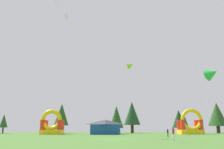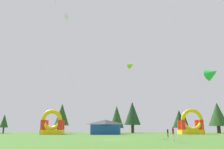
% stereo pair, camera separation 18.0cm
% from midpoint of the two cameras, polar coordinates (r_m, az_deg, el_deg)
% --- Properties ---
extents(ground_plane, '(120.00, 120.00, 0.00)m').
position_cam_midpoint_polar(ground_plane, '(37.77, 0.62, -15.00)').
color(ground_plane, '#47752D').
extents(kite_lime_delta, '(5.43, 8.12, 20.05)m').
position_cam_midpoint_polar(kite_lime_delta, '(68.93, 4.34, 2.17)').
color(kite_lime_delta, '#8CD826').
rests_on(kite_lime_delta, ground_plane).
extents(kite_green_delta, '(6.02, 4.55, 13.26)m').
position_cam_midpoint_polar(kite_green_delta, '(50.15, 22.36, 0.28)').
color(kite_green_delta, green).
rests_on(kite_green_delta, ground_plane).
extents(kite_white_diamond, '(11.03, 3.38, 26.56)m').
position_cam_midpoint_polar(kite_white_diamond, '(56.30, -10.71, 13.10)').
color(kite_white_diamond, white).
rests_on(kite_white_diamond, ground_plane).
extents(person_far_side, '(0.42, 0.42, 1.85)m').
position_cam_midpoint_polar(person_far_side, '(36.24, 14.06, -13.01)').
color(person_far_side, silver).
rests_on(person_far_side, ground_plane).
extents(person_left_edge, '(0.38, 0.38, 1.63)m').
position_cam_midpoint_polar(person_left_edge, '(47.57, 12.85, -13.00)').
color(person_left_edge, navy).
rests_on(person_left_edge, ground_plane).
extents(inflatable_yellow_castle, '(6.24, 4.44, 6.84)m').
position_cam_midpoint_polar(inflatable_yellow_castle, '(71.21, 17.95, -11.31)').
color(inflatable_yellow_castle, yellow).
rests_on(inflatable_yellow_castle, ground_plane).
extents(inflatable_red_slide, '(5.73, 4.81, 6.46)m').
position_cam_midpoint_polar(inflatable_red_slide, '(67.62, -14.01, -11.61)').
color(inflatable_red_slide, yellow).
rests_on(inflatable_red_slide, ground_plane).
extents(festival_tent, '(7.57, 3.06, 3.75)m').
position_cam_midpoint_polar(festival_tent, '(63.92, -1.70, -12.25)').
color(festival_tent, '#19478C').
rests_on(festival_tent, ground_plane).
extents(tree_row_3, '(2.48, 2.48, 5.88)m').
position_cam_midpoint_polar(tree_row_3, '(83.65, -24.14, -9.92)').
color(tree_row_3, '#4C331E').
rests_on(tree_row_3, ground_plane).
extents(tree_row_4, '(4.87, 4.87, 9.75)m').
position_cam_midpoint_polar(tree_row_4, '(84.64, -11.83, -9.20)').
color(tree_row_4, '#4C331E').
rests_on(tree_row_4, ground_plane).
extents(tree_row_5, '(4.37, 4.37, 8.58)m').
position_cam_midpoint_polar(tree_row_5, '(78.24, 0.98, -9.93)').
color(tree_row_5, '#4C331E').
rests_on(tree_row_5, ground_plane).
extents(tree_row_6, '(5.52, 5.52, 10.44)m').
position_cam_midpoint_polar(tree_row_6, '(83.63, 4.66, -9.08)').
color(tree_row_6, '#4C331E').
rests_on(tree_row_6, ground_plane).
extents(tree_row_7, '(4.59, 4.59, 7.49)m').
position_cam_midpoint_polar(tree_row_7, '(84.51, 15.37, -10.04)').
color(tree_row_7, '#4C331E').
rests_on(tree_row_7, ground_plane).
extents(tree_row_8, '(2.70, 2.70, 6.95)m').
position_cam_midpoint_polar(tree_row_8, '(88.27, 16.44, -10.07)').
color(tree_row_8, '#4C331E').
rests_on(tree_row_8, ground_plane).
extents(tree_row_9, '(6.12, 6.12, 9.85)m').
position_cam_midpoint_polar(tree_row_9, '(87.03, 23.38, -8.57)').
color(tree_row_9, '#4C331E').
rests_on(tree_row_9, ground_plane).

